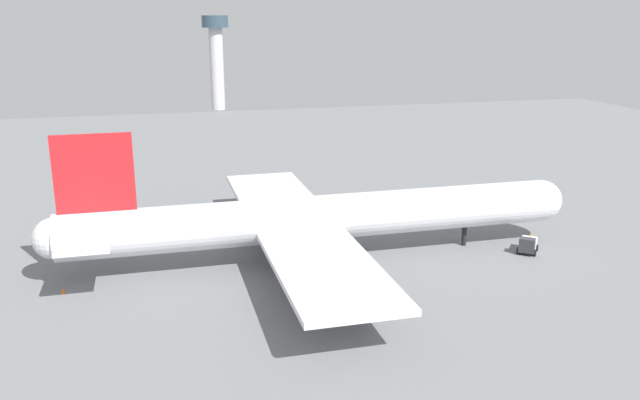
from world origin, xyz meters
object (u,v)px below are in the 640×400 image
(cargo_airplane, at_px, (316,219))
(safety_cone_tail, at_px, (63,291))
(control_tower, at_px, (216,53))
(safety_cone_nose, at_px, (530,235))
(catering_truck, at_px, (528,244))

(cargo_airplane, xyz_separation_m, safety_cone_tail, (-31.99, -3.46, -5.40))
(control_tower, bearing_deg, safety_cone_nose, -78.60)
(catering_truck, xyz_separation_m, safety_cone_tail, (-61.07, 1.60, -0.86))
(cargo_airplane, distance_m, safety_cone_tail, 32.63)
(catering_truck, distance_m, safety_cone_tail, 61.10)
(cargo_airplane, height_order, catering_truck, cargo_airplane)
(catering_truck, bearing_deg, control_tower, 99.58)
(cargo_airplane, distance_m, safety_cone_nose, 33.48)
(safety_cone_nose, height_order, safety_cone_tail, safety_cone_nose)
(safety_cone_nose, bearing_deg, safety_cone_tail, -176.51)
(cargo_airplane, height_order, control_tower, control_tower)
(safety_cone_nose, xyz_separation_m, safety_cone_tail, (-65.03, -3.97, -0.01))
(cargo_airplane, distance_m, catering_truck, 29.86)
(cargo_airplane, height_order, safety_cone_nose, cargo_airplane)
(catering_truck, relative_size, safety_cone_nose, 5.77)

